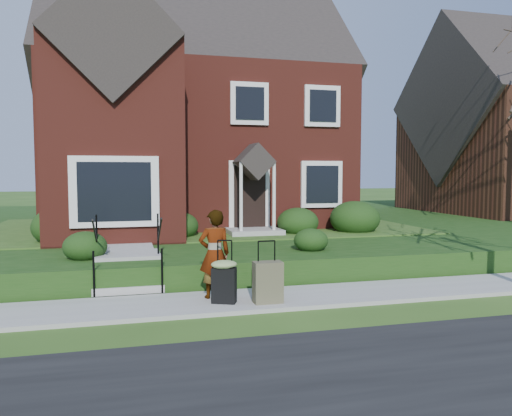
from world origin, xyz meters
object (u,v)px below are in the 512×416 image
object	(u,v)px
front_steps	(128,266)
suitcase_olive	(268,282)
suitcase_black	(224,279)
woman	(215,254)

from	to	relation	value
front_steps	suitcase_olive	distance (m)	3.35
suitcase_black	suitcase_olive	bearing A→B (deg)	9.85
front_steps	suitcase_olive	world-z (taller)	front_steps
suitcase_olive	front_steps	bearing A→B (deg)	137.74
suitcase_olive	woman	bearing A→B (deg)	144.72
front_steps	woman	distance (m)	2.32
suitcase_black	suitcase_olive	distance (m)	0.81
woman	suitcase_black	distance (m)	0.60
front_steps	suitcase_olive	size ratio (longest dim) A/B	1.75
front_steps	suitcase_black	size ratio (longest dim) A/B	1.73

